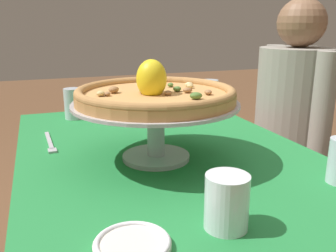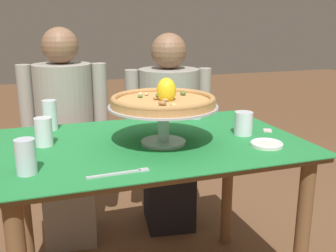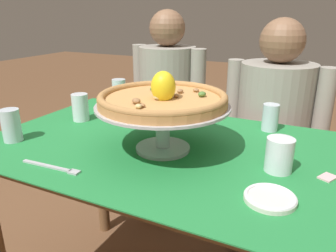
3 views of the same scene
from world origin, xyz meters
name	(u,v)px [view 2 (image 2 of 3)]	position (x,y,z in m)	size (l,w,h in m)	color
dining_table	(152,169)	(0.00, 0.00, 0.64)	(1.23, 0.81, 0.76)	brown
pizza_stand	(163,115)	(0.04, -0.04, 0.88)	(0.44, 0.44, 0.16)	#B7B7C1
pizza	(163,100)	(0.04, -0.05, 0.94)	(0.42, 0.42, 0.11)	tan
water_glass_back_left	(50,117)	(-0.39, 0.32, 0.82)	(0.06, 0.06, 0.14)	silver
water_glass_back_right	(196,110)	(0.33, 0.31, 0.81)	(0.06, 0.06, 0.11)	silver
water_glass_side_left	(44,133)	(-0.42, 0.08, 0.81)	(0.07, 0.07, 0.12)	white
water_glass_side_right	(243,125)	(0.41, -0.03, 0.81)	(0.08, 0.08, 0.10)	white
water_glass_front_left	(26,159)	(-0.49, -0.21, 0.81)	(0.07, 0.07, 0.12)	silver
side_plate	(267,144)	(0.42, -0.21, 0.77)	(0.13, 0.13, 0.02)	silver
dinner_fork	(122,173)	(-0.19, -0.31, 0.77)	(0.21, 0.03, 0.01)	#B7B7C1
sugar_packet	(267,130)	(0.54, -0.02, 0.76)	(0.05, 0.04, 0.01)	beige
diner_left	(67,145)	(-0.30, 0.67, 0.58)	(0.47, 0.36, 1.22)	gray
diner_right	(169,136)	(0.30, 0.64, 0.57)	(0.50, 0.40, 1.18)	black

